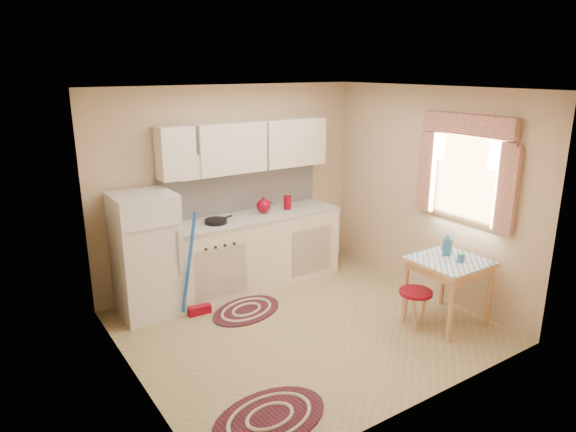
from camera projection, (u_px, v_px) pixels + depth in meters
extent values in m
plane|color=tan|center=(304.00, 327.00, 5.54)|extent=(3.60, 3.60, 0.00)
cube|color=silver|center=(306.00, 89.00, 4.84)|extent=(3.60, 3.20, 0.04)
cube|color=tan|center=(232.00, 186.00, 6.47)|extent=(3.60, 0.04, 2.50)
cube|color=tan|center=(427.00, 265.00, 3.91)|extent=(3.60, 0.04, 2.50)
cube|color=tan|center=(128.00, 250.00, 4.24)|extent=(0.04, 3.20, 2.50)
cube|color=tan|center=(427.00, 193.00, 6.15)|extent=(0.04, 3.20, 2.50)
cube|color=silver|center=(241.00, 190.00, 6.54)|extent=(2.25, 0.03, 0.55)
cube|color=white|center=(246.00, 146.00, 6.26)|extent=(2.25, 0.33, 0.60)
cube|color=white|center=(467.00, 176.00, 5.61)|extent=(0.04, 0.85, 0.95)
cube|color=white|center=(146.00, 255.00, 5.68)|extent=(0.65, 0.60, 1.40)
cube|color=white|center=(255.00, 251.00, 6.54)|extent=(2.25, 0.60, 0.88)
cube|color=beige|center=(254.00, 217.00, 6.41)|extent=(2.27, 0.62, 0.04)
cylinder|color=black|center=(216.00, 221.00, 6.06)|extent=(0.34, 0.34, 0.05)
cylinder|color=maroon|center=(287.00, 203.00, 6.65)|extent=(0.13, 0.13, 0.16)
cube|color=tan|center=(447.00, 291.00, 5.56)|extent=(0.72, 0.72, 0.72)
cylinder|color=maroon|center=(415.00, 309.00, 5.49)|extent=(0.43, 0.43, 0.42)
cylinder|color=teal|center=(461.00, 258.00, 5.39)|extent=(0.10, 0.10, 0.10)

